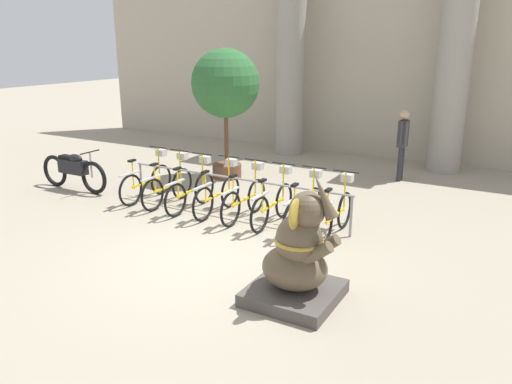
{
  "coord_description": "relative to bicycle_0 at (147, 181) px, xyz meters",
  "views": [
    {
      "loc": [
        4.24,
        -5.98,
        3.3
      ],
      "look_at": [
        0.51,
        0.63,
        1.0
      ],
      "focal_mm": 35.0,
      "sensor_mm": 36.0,
      "label": 1
    }
  ],
  "objects": [
    {
      "name": "person_pedestrian",
      "position": [
        4.37,
        4.24,
        0.63
      ],
      "size": [
        0.23,
        0.47,
        1.74
      ],
      "color": "#28282D",
      "rests_on": "ground_plane"
    },
    {
      "name": "column_right",
      "position": [
        5.14,
        5.73,
        2.21
      ],
      "size": [
        1.04,
        1.04,
        5.16
      ],
      "color": "gray",
      "rests_on": "ground_plane"
    },
    {
      "name": "bicycle_4",
      "position": [
        2.46,
        -0.02,
        0.0
      ],
      "size": [
        0.48,
        1.65,
        1.09
      ],
      "color": "black",
      "rests_on": "ground_plane"
    },
    {
      "name": "bike_rack",
      "position": [
        2.15,
        0.08,
        0.21
      ],
      "size": [
        4.9,
        0.05,
        0.77
      ],
      "color": "gray",
      "rests_on": "ground_plane"
    },
    {
      "name": "bicycle_5",
      "position": [
        3.07,
        -0.02,
        0.0
      ],
      "size": [
        0.48,
        1.65,
        1.09
      ],
      "color": "black",
      "rests_on": "ground_plane"
    },
    {
      "name": "column_left",
      "position": [
        0.62,
        5.73,
        2.21
      ],
      "size": [
        1.04,
        1.04,
        5.16
      ],
      "color": "gray",
      "rests_on": "ground_plane"
    },
    {
      "name": "elephant_statue",
      "position": [
        4.68,
        -2.41,
        0.19
      ],
      "size": [
        1.14,
        1.14,
        1.78
      ],
      "color": "#4C4742",
      "rests_on": "ground_plane"
    },
    {
      "name": "building_facade",
      "position": [
        2.88,
        6.73,
        2.59
      ],
      "size": [
        20.0,
        0.2,
        6.0
      ],
      "color": "#B2A893",
      "rests_on": "ground_plane"
    },
    {
      "name": "potted_tree",
      "position": [
        0.5,
        2.39,
        1.83
      ],
      "size": [
        1.65,
        1.65,
        3.16
      ],
      "color": "brown",
      "rests_on": "ground_plane"
    },
    {
      "name": "ground_plane",
      "position": [
        2.88,
        -1.87,
        -0.41
      ],
      "size": [
        60.0,
        60.0,
        0.0
      ],
      "primitive_type": "plane",
      "color": "#9E937F"
    },
    {
      "name": "bicycle_2",
      "position": [
        1.23,
        -0.07,
        0.0
      ],
      "size": [
        0.48,
        1.65,
        1.09
      ],
      "color": "black",
      "rests_on": "ground_plane"
    },
    {
      "name": "bicycle_3",
      "position": [
        1.84,
        -0.02,
        0.0
      ],
      "size": [
        0.48,
        1.65,
        1.09
      ],
      "color": "black",
      "rests_on": "ground_plane"
    },
    {
      "name": "bicycle_0",
      "position": [
        0.0,
        0.0,
        0.0
      ],
      "size": [
        0.48,
        1.65,
        1.09
      ],
      "color": "black",
      "rests_on": "ground_plane"
    },
    {
      "name": "bicycle_6",
      "position": [
        3.68,
        0.01,
        0.0
      ],
      "size": [
        0.48,
        1.65,
        1.09
      ],
      "color": "black",
      "rests_on": "ground_plane"
    },
    {
      "name": "motorcycle",
      "position": [
        -1.95,
        -0.27,
        0.06
      ],
      "size": [
        2.03,
        0.55,
        0.97
      ],
      "color": "black",
      "rests_on": "ground_plane"
    },
    {
      "name": "bicycle_1",
      "position": [
        0.61,
        -0.03,
        0.0
      ],
      "size": [
        0.48,
        1.65,
        1.09
      ],
      "color": "black",
      "rests_on": "ground_plane"
    },
    {
      "name": "bicycle_7",
      "position": [
        4.3,
        -0.0,
        0.0
      ],
      "size": [
        0.48,
        1.65,
        1.09
      ],
      "color": "black",
      "rests_on": "ground_plane"
    }
  ]
}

